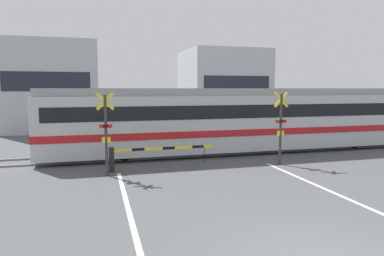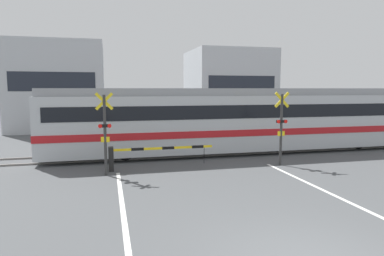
% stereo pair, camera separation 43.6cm
% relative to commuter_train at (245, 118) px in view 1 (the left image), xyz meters
% --- Properties ---
extents(rail_track_near, '(50.00, 0.10, 0.08)m').
position_rel_commuter_train_xyz_m(rail_track_near, '(-3.50, -0.72, -1.74)').
color(rail_track_near, gray).
rests_on(rail_track_near, ground_plane).
extents(rail_track_far, '(50.00, 0.10, 0.08)m').
position_rel_commuter_train_xyz_m(rail_track_far, '(-3.50, 0.72, -1.74)').
color(rail_track_far, gray).
rests_on(rail_track_far, ground_plane).
extents(road_stripe_left, '(0.14, 12.32, 0.01)m').
position_rel_commuter_train_xyz_m(road_stripe_left, '(-6.73, -9.23, -1.78)').
color(road_stripe_left, white).
rests_on(road_stripe_left, ground_plane).
extents(road_stripe_right, '(0.14, 12.32, 0.01)m').
position_rel_commuter_train_xyz_m(road_stripe_right, '(-0.27, -9.23, -1.78)').
color(road_stripe_right, white).
rests_on(road_stripe_right, ground_plane).
extents(commuter_train, '(20.40, 2.81, 3.33)m').
position_rel_commuter_train_xyz_m(commuter_train, '(0.00, 0.00, 0.00)').
color(commuter_train, '#B7BCC1').
rests_on(commuter_train, ground_plane).
extents(crossing_barrier_near, '(4.31, 0.20, 1.00)m').
position_rel_commuter_train_xyz_m(crossing_barrier_near, '(-5.76, -2.77, -1.08)').
color(crossing_barrier_near, black).
rests_on(crossing_barrier_near, ground_plane).
extents(crossing_barrier_far, '(4.31, 0.20, 1.00)m').
position_rel_commuter_train_xyz_m(crossing_barrier_far, '(-1.24, 3.28, -1.08)').
color(crossing_barrier_far, black).
rests_on(crossing_barrier_far, ground_plane).
extents(crossing_signal_left, '(0.68, 0.15, 3.17)m').
position_rel_commuter_train_xyz_m(crossing_signal_left, '(-7.18, -3.34, -0.03)').
color(crossing_signal_left, '#333333').
rests_on(crossing_signal_left, ground_plane).
extents(crossing_signal_right, '(0.68, 0.15, 3.17)m').
position_rel_commuter_train_xyz_m(crossing_signal_right, '(0.18, -3.34, -0.03)').
color(crossing_signal_right, '#333333').
rests_on(crossing_signal_right, ground_plane).
extents(building_left_of_street, '(7.10, 6.86, 6.96)m').
position_rel_commuter_train_xyz_m(building_left_of_street, '(-10.88, 13.40, 1.70)').
color(building_left_of_street, '#B2B7BC').
rests_on(building_left_of_street, ground_plane).
extents(building_right_of_street, '(6.91, 6.86, 6.74)m').
position_rel_commuter_train_xyz_m(building_right_of_street, '(3.78, 13.40, 1.59)').
color(building_right_of_street, '#B2B7BC').
rests_on(building_right_of_street, ground_plane).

